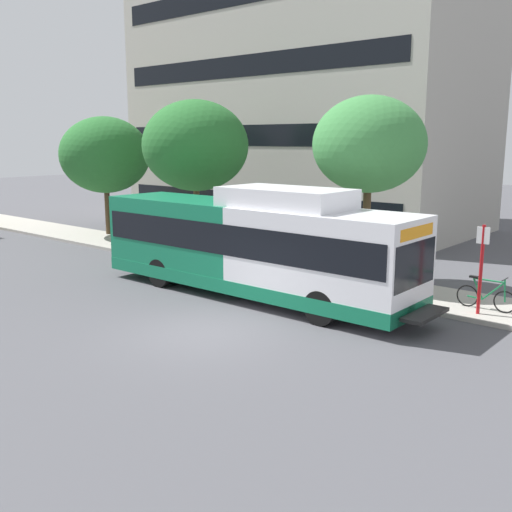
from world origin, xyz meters
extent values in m
plane|color=#4C4C51|center=(0.00, 8.00, 0.00)|extent=(120.00, 120.00, 0.00)
cube|color=#A8A399|center=(7.00, 6.00, 0.07)|extent=(3.00, 56.00, 0.14)
cube|color=white|center=(3.73, -1.31, 1.69)|extent=(2.54, 5.80, 2.73)
cube|color=#14724C|center=(3.73, 4.49, 1.69)|extent=(2.54, 5.80, 2.73)
cube|color=#14724C|center=(3.73, 1.59, 0.54)|extent=(2.57, 11.60, 0.44)
cube|color=black|center=(3.73, 1.59, 2.05)|extent=(2.58, 11.25, 0.96)
cube|color=black|center=(3.73, -4.17, 1.85)|extent=(2.34, 0.10, 1.24)
cube|color=orange|center=(3.73, -4.18, 2.72)|extent=(1.91, 0.08, 0.32)
cube|color=white|center=(3.73, 0.14, 3.35)|extent=(2.16, 4.06, 0.60)
cube|color=black|center=(3.73, -4.56, 0.55)|extent=(1.78, 0.60, 0.10)
cylinder|color=black|center=(2.60, -2.00, 0.50)|extent=(0.30, 1.00, 1.00)
cylinder|color=black|center=(4.86, -2.00, 0.50)|extent=(0.30, 1.00, 1.00)
cylinder|color=black|center=(2.60, 4.78, 0.50)|extent=(0.30, 1.00, 1.00)
cylinder|color=black|center=(4.86, 4.78, 0.50)|extent=(0.30, 1.00, 1.00)
cylinder|color=red|center=(6.08, -5.12, 1.44)|extent=(0.10, 0.10, 2.60)
cube|color=white|center=(6.06, -5.12, 2.44)|extent=(0.04, 0.36, 0.48)
torus|color=black|center=(6.63, -5.69, 0.47)|extent=(0.04, 0.66, 0.66)
torus|color=black|center=(6.63, -4.59, 0.47)|extent=(0.04, 0.66, 0.66)
cylinder|color=#19723F|center=(6.63, -5.34, 0.74)|extent=(0.05, 0.64, 0.64)
cylinder|color=#19723F|center=(6.63, -4.89, 0.74)|extent=(0.05, 0.34, 0.62)
cylinder|color=#19723F|center=(6.63, -5.19, 1.04)|extent=(0.05, 0.90, 0.05)
cylinder|color=#19723F|center=(6.63, -4.81, 0.46)|extent=(0.05, 0.45, 0.08)
cylinder|color=#19723F|center=(6.63, -5.66, 0.81)|extent=(0.05, 0.10, 0.67)
cylinder|color=black|center=(6.63, -5.64, 1.14)|extent=(0.52, 0.03, 0.03)
cube|color=black|center=(6.63, -4.74, 1.08)|extent=(0.12, 0.24, 0.06)
cylinder|color=#4C3823|center=(7.76, -0.41, 1.80)|extent=(0.28, 0.28, 3.32)
ellipsoid|color=#3D8442|center=(7.76, -0.41, 4.94)|extent=(3.94, 3.94, 3.35)
cylinder|color=#4C3823|center=(7.82, 8.30, 1.61)|extent=(0.28, 0.28, 2.94)
ellipsoid|color=#286B2D|center=(7.82, 8.30, 4.84)|extent=(4.69, 4.69, 3.99)
cylinder|color=#4C3823|center=(8.07, 15.36, 1.36)|extent=(0.28, 0.28, 2.43)
ellipsoid|color=#286B2D|center=(8.07, 15.36, 4.32)|extent=(4.66, 4.66, 3.96)
cube|color=black|center=(18.60, 10.06, 1.77)|extent=(10.68, 18.30, 1.10)
cube|color=black|center=(18.60, 10.06, 5.32)|extent=(10.68, 18.30, 1.10)
cube|color=black|center=(18.60, 10.06, 8.86)|extent=(10.68, 18.30, 1.10)
cube|color=black|center=(18.60, 10.06, 12.41)|extent=(10.68, 18.30, 1.10)
camera|label=1|loc=(-10.59, -10.80, 5.09)|focal=41.23mm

